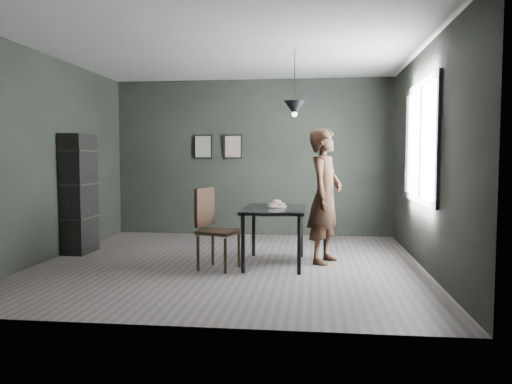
# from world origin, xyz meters

# --- Properties ---
(ground) EXTENTS (5.00, 5.00, 0.00)m
(ground) POSITION_xyz_m (0.00, 0.00, 0.00)
(ground) COLOR #3A3432
(ground) RESTS_ON ground
(back_wall) EXTENTS (5.00, 0.10, 2.80)m
(back_wall) POSITION_xyz_m (0.00, 2.50, 1.40)
(back_wall) COLOR black
(back_wall) RESTS_ON ground
(ceiling) EXTENTS (5.00, 5.00, 0.02)m
(ceiling) POSITION_xyz_m (0.00, 0.00, 2.80)
(ceiling) COLOR silver
(ceiling) RESTS_ON ground
(window_assembly) EXTENTS (0.04, 1.96, 1.56)m
(window_assembly) POSITION_xyz_m (2.47, 0.20, 1.60)
(window_assembly) COLOR white
(window_assembly) RESTS_ON ground
(cafe_table) EXTENTS (0.80, 1.20, 0.75)m
(cafe_table) POSITION_xyz_m (0.60, 0.00, 0.67)
(cafe_table) COLOR black
(cafe_table) RESTS_ON ground
(white_plate) EXTENTS (0.23, 0.23, 0.01)m
(white_plate) POSITION_xyz_m (0.63, 0.04, 0.76)
(white_plate) COLOR white
(white_plate) RESTS_ON cafe_table
(donut_pile) EXTENTS (0.22, 0.17, 0.09)m
(donut_pile) POSITION_xyz_m (0.63, 0.04, 0.80)
(donut_pile) COLOR beige
(donut_pile) RESTS_ON white_plate
(woman) EXTENTS (0.63, 0.76, 1.78)m
(woman) POSITION_xyz_m (1.26, 0.20, 0.89)
(woman) COLOR black
(woman) RESTS_ON ground
(wood_chair) EXTENTS (0.55, 0.55, 1.02)m
(wood_chair) POSITION_xyz_m (-0.16, -0.33, 0.58)
(wood_chair) COLOR black
(wood_chair) RESTS_ON ground
(shelf_unit) EXTENTS (0.34, 0.59, 1.75)m
(shelf_unit) POSITION_xyz_m (-2.32, 0.49, 0.87)
(shelf_unit) COLOR black
(shelf_unit) RESTS_ON ground
(pendant_lamp) EXTENTS (0.28, 0.28, 0.86)m
(pendant_lamp) POSITION_xyz_m (0.85, 0.10, 2.05)
(pendant_lamp) COLOR black
(pendant_lamp) RESTS_ON ground
(framed_print_left) EXTENTS (0.34, 0.04, 0.44)m
(framed_print_left) POSITION_xyz_m (-0.90, 2.47, 1.60)
(framed_print_left) COLOR black
(framed_print_left) RESTS_ON ground
(framed_print_right) EXTENTS (0.34, 0.04, 0.44)m
(framed_print_right) POSITION_xyz_m (-0.35, 2.47, 1.60)
(framed_print_right) COLOR black
(framed_print_right) RESTS_ON ground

